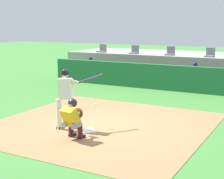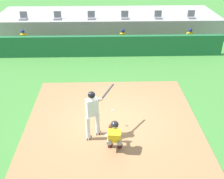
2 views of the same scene
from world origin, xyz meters
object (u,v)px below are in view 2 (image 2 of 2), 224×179
(dugout_player_1, at_px, (123,40))
(stadium_seat_4, at_px, (158,16))
(dugout_player_2, at_px, (190,39))
(stadium_seat_3, at_px, (125,16))
(catcher_crouched, at_px, (114,134))
(stadium_seat_5, at_px, (191,16))
(batter_at_plate, at_px, (93,112))
(home_plate, at_px, (113,135))
(dugout_player_0, at_px, (24,41))
(stadium_seat_0, at_px, (23,17))
(stadium_seat_1, at_px, (57,17))
(stadium_seat_2, at_px, (91,17))

(dugout_player_1, bearing_deg, stadium_seat_4, 40.24)
(dugout_player_2, height_order, stadium_seat_3, stadium_seat_3)
(catcher_crouched, distance_m, stadium_seat_5, 12.21)
(batter_at_plate, bearing_deg, home_plate, 3.50)
(dugout_player_1, xyz_separation_m, stadium_seat_4, (2.40, 2.03, 0.86))
(dugout_player_0, bearing_deg, dugout_player_1, 0.00)
(dugout_player_0, xyz_separation_m, stadium_seat_4, (8.29, 2.03, 0.86))
(batter_at_plate, height_order, stadium_seat_3, stadium_seat_3)
(batter_at_plate, xyz_separation_m, stadium_seat_5, (6.10, 10.22, 0.50))
(dugout_player_2, relative_size, stadium_seat_0, 2.71)
(dugout_player_1, xyz_separation_m, stadium_seat_3, (0.24, 2.03, 0.86))
(catcher_crouched, distance_m, dugout_player_2, 10.12)
(stadium_seat_0, xyz_separation_m, stadium_seat_1, (2.17, 0.00, 0.00))
(catcher_crouched, distance_m, dugout_player_1, 8.91)
(home_plate, height_order, stadium_seat_5, stadium_seat_5)
(dugout_player_2, relative_size, stadium_seat_5, 2.71)
(dugout_player_0, bearing_deg, stadium_seat_0, 100.42)
(dugout_player_0, bearing_deg, stadium_seat_3, 18.37)
(dugout_player_0, xyz_separation_m, dugout_player_1, (5.89, 0.00, 0.00))
(dugout_player_0, height_order, stadium_seat_5, stadium_seat_5)
(home_plate, height_order, stadium_seat_0, stadium_seat_0)
(stadium_seat_0, distance_m, stadium_seat_3, 6.50)
(dugout_player_0, xyz_separation_m, stadium_seat_2, (3.96, 2.03, 0.86))
(stadium_seat_2, bearing_deg, stadium_seat_1, 180.00)
(stadium_seat_0, bearing_deg, stadium_seat_3, 0.00)
(stadium_seat_3, height_order, stadium_seat_4, same)
(home_plate, distance_m, batter_at_plate, 1.22)
(stadium_seat_2, bearing_deg, dugout_player_0, -152.80)
(stadium_seat_0, bearing_deg, stadium_seat_2, 0.00)
(catcher_crouched, bearing_deg, stadium_seat_5, 63.64)
(dugout_player_1, bearing_deg, dugout_player_0, 180.00)
(batter_at_plate, distance_m, stadium_seat_2, 10.24)
(stadium_seat_3, bearing_deg, stadium_seat_1, 180.00)
(catcher_crouched, bearing_deg, batter_at_plate, 135.11)
(catcher_crouched, relative_size, stadium_seat_2, 3.36)
(batter_at_plate, xyz_separation_m, dugout_player_1, (1.53, 8.19, -0.36))
(dugout_player_0, relative_size, dugout_player_2, 1.00)
(stadium_seat_1, bearing_deg, dugout_player_1, -26.41)
(stadium_seat_4, bearing_deg, stadium_seat_1, 180.00)
(home_plate, bearing_deg, stadium_seat_5, 61.98)
(dugout_player_1, distance_m, dugout_player_2, 4.03)
(stadium_seat_2, bearing_deg, stadium_seat_5, 0.00)
(dugout_player_1, relative_size, stadium_seat_1, 2.71)
(home_plate, distance_m, stadium_seat_2, 10.35)
(home_plate, xyz_separation_m, batter_at_plate, (-0.68, -0.04, 1.01))
(stadium_seat_0, bearing_deg, stadium_seat_4, 0.00)
(dugout_player_0, distance_m, stadium_seat_0, 2.24)
(home_plate, relative_size, dugout_player_0, 0.34)
(batter_at_plate, relative_size, dugout_player_0, 1.39)
(catcher_crouched, bearing_deg, stadium_seat_3, 84.39)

